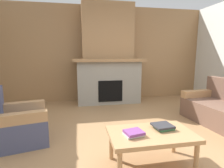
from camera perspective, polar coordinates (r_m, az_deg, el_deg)
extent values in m
plane|color=#9E754C|center=(2.84, 8.06, -18.94)|extent=(9.00, 9.00, 0.00)
cube|color=#997047|center=(5.42, -1.96, 9.46)|extent=(6.00, 0.12, 2.70)
cube|color=gray|center=(5.07, -1.20, 0.69)|extent=(1.70, 0.70, 1.15)
cube|color=black|center=(4.79, -0.54, -2.20)|extent=(0.64, 0.08, 0.56)
cube|color=#997047|center=(4.97, -1.13, 7.63)|extent=(1.90, 0.82, 0.08)
cube|color=#997047|center=(5.15, -1.45, 16.33)|extent=(1.40, 0.50, 1.47)
cube|color=tan|center=(4.48, 25.81, -2.72)|extent=(0.85, 0.23, 0.15)
cube|color=#474C6B|center=(3.19, -26.83, -12.61)|extent=(0.91, 0.91, 0.40)
cube|color=tan|center=(2.81, -27.57, -9.66)|extent=(0.77, 0.31, 0.15)
cube|color=tan|center=(3.40, -26.91, -6.40)|extent=(0.77, 0.31, 0.15)
cube|color=tan|center=(2.26, 12.33, -15.26)|extent=(1.00, 0.60, 0.05)
cylinder|color=tan|center=(2.05, 2.43, -24.84)|extent=(0.06, 0.06, 0.38)
cylinder|color=tan|center=(2.38, 25.06, -20.51)|extent=(0.06, 0.06, 0.38)
cylinder|color=tan|center=(2.45, -0.27, -18.64)|extent=(0.06, 0.06, 0.38)
cylinder|color=tan|center=(2.73, 18.98, -16.07)|extent=(0.06, 0.06, 0.38)
cube|color=beige|center=(2.14, 6.69, -15.53)|extent=(0.23, 0.20, 0.02)
cube|color=#7A3D84|center=(2.13, 6.91, -14.88)|extent=(0.23, 0.22, 0.03)
cube|color=#3D7F4C|center=(2.38, 16.12, -13.10)|extent=(0.23, 0.19, 0.03)
cube|color=#2D2D33|center=(2.37, 15.67, -12.49)|extent=(0.25, 0.24, 0.02)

